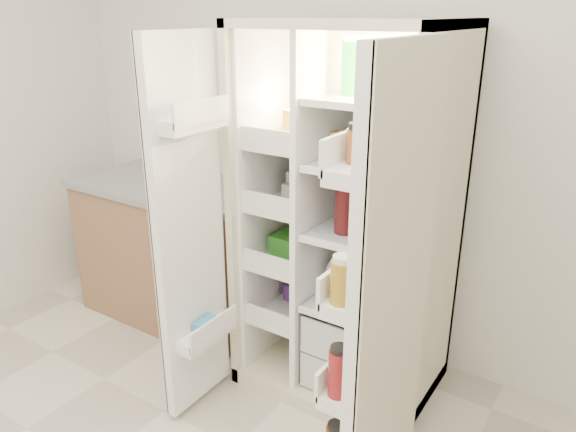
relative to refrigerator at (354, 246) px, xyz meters
The scene contains 5 objects.
wall_back 0.72m from the refrigerator, 115.12° to the left, with size 4.00×0.02×2.70m, color white.
refrigerator is the anchor object (origin of this frame).
freezer_door 0.81m from the refrigerator, 130.46° to the right, with size 0.15×0.40×1.72m.
fridge_door 0.85m from the refrigerator, 56.13° to the right, with size 0.17×0.58×1.72m.
kitchen_counter 1.24m from the refrigerator, behind, with size 1.20×0.64×0.87m.
Camera 1 is at (1.25, -0.58, 1.82)m, focal length 34.00 mm.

